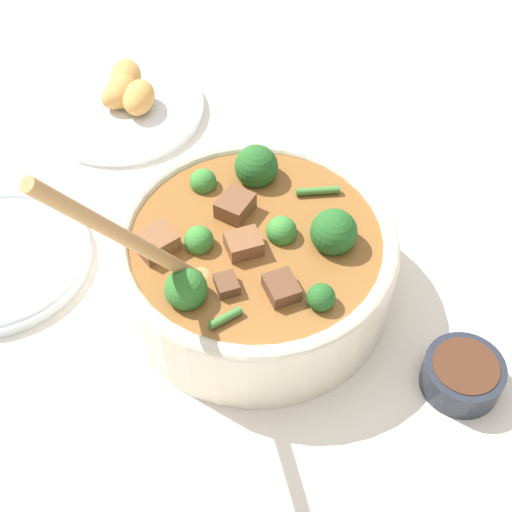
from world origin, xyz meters
TOP-DOWN VIEW (x-y plane):
  - ground_plane at (0.00, 0.00)m, footprint 4.00×4.00m
  - stew_bowl at (-0.00, 0.00)m, footprint 0.32×0.26m
  - condiment_bowl at (0.10, -0.18)m, footprint 0.07×0.07m
  - food_plate at (0.00, 0.33)m, footprint 0.20×0.20m

SIDE VIEW (x-z plane):
  - ground_plane at x=0.00m, z-range 0.00..0.00m
  - food_plate at x=0.00m, z-range -0.01..0.04m
  - condiment_bowl at x=0.10m, z-range 0.00..0.03m
  - stew_bowl at x=0.00m, z-range -0.08..0.18m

